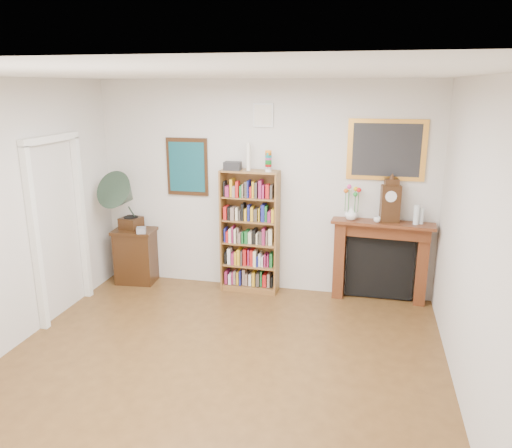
# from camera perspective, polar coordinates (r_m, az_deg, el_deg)

# --- Properties ---
(room) EXTENTS (4.51, 5.01, 2.81)m
(room) POSITION_cam_1_polar(r_m,az_deg,el_deg) (4.29, -6.13, -2.38)
(room) COLOR #503318
(room) RESTS_ON ground
(door_casing) EXTENTS (0.08, 1.02, 2.17)m
(door_casing) POSITION_cam_1_polar(r_m,az_deg,el_deg) (6.35, -21.65, 1.21)
(door_casing) COLOR white
(door_casing) RESTS_ON left_wall
(teal_poster) EXTENTS (0.58, 0.04, 0.78)m
(teal_poster) POSITION_cam_1_polar(r_m,az_deg,el_deg) (6.86, -7.87, 6.49)
(teal_poster) COLOR black
(teal_poster) RESTS_ON back_wall
(small_picture) EXTENTS (0.26, 0.04, 0.30)m
(small_picture) POSITION_cam_1_polar(r_m,az_deg,el_deg) (6.49, 0.82, 12.34)
(small_picture) COLOR white
(small_picture) RESTS_ON back_wall
(gilt_painting) EXTENTS (0.95, 0.04, 0.75)m
(gilt_painting) POSITION_cam_1_polar(r_m,az_deg,el_deg) (6.39, 14.68, 8.18)
(gilt_painting) COLOR gold
(gilt_painting) RESTS_ON back_wall
(bookshelf) EXTENTS (0.77, 0.30, 1.91)m
(bookshelf) POSITION_cam_1_polar(r_m,az_deg,el_deg) (6.63, -0.71, -0.12)
(bookshelf) COLOR brown
(bookshelf) RESTS_ON floor
(side_cabinet) EXTENTS (0.60, 0.46, 0.77)m
(side_cabinet) POSITION_cam_1_polar(r_m,az_deg,el_deg) (7.27, -13.56, -3.56)
(side_cabinet) COLOR black
(side_cabinet) RESTS_ON floor
(fireplace) EXTENTS (1.29, 0.39, 1.07)m
(fireplace) POSITION_cam_1_polar(r_m,az_deg,el_deg) (6.61, 14.05, -3.37)
(fireplace) COLOR #4F2412
(fireplace) RESTS_ON floor
(gramophone) EXTENTS (0.63, 0.73, 0.86)m
(gramophone) POSITION_cam_1_polar(r_m,az_deg,el_deg) (6.98, -14.83, 2.99)
(gramophone) COLOR black
(gramophone) RESTS_ON side_cabinet
(cd_stack) EXTENTS (0.15, 0.15, 0.08)m
(cd_stack) POSITION_cam_1_polar(r_m,az_deg,el_deg) (6.96, -12.99, -0.69)
(cd_stack) COLOR #A2A1AD
(cd_stack) RESTS_ON side_cabinet
(mantel_clock) EXTENTS (0.25, 0.17, 0.54)m
(mantel_clock) POSITION_cam_1_polar(r_m,az_deg,el_deg) (6.37, 15.11, 2.48)
(mantel_clock) COLOR black
(mantel_clock) RESTS_ON fireplace
(flower_vase) EXTENTS (0.17, 0.17, 0.17)m
(flower_vase) POSITION_cam_1_polar(r_m,az_deg,el_deg) (6.42, 10.83, 1.21)
(flower_vase) COLOR white
(flower_vase) RESTS_ON fireplace
(teacup) EXTENTS (0.10, 0.10, 0.07)m
(teacup) POSITION_cam_1_polar(r_m,az_deg,el_deg) (6.38, 13.68, 0.51)
(teacup) COLOR white
(teacup) RESTS_ON fireplace
(bottle_left) EXTENTS (0.07, 0.07, 0.24)m
(bottle_left) POSITION_cam_1_polar(r_m,az_deg,el_deg) (6.40, 17.86, 1.00)
(bottle_left) COLOR silver
(bottle_left) RESTS_ON fireplace
(bottle_right) EXTENTS (0.06, 0.06, 0.20)m
(bottle_right) POSITION_cam_1_polar(r_m,az_deg,el_deg) (6.45, 18.37, 0.88)
(bottle_right) COLOR silver
(bottle_right) RESTS_ON fireplace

